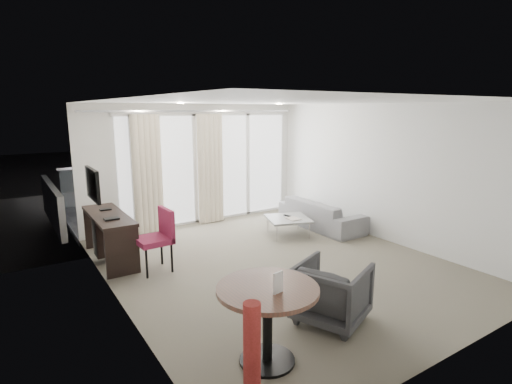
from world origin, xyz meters
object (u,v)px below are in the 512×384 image
coffee_table (288,226)px  sofa (321,214)px  rattan_chair_b (241,186)px  desk_chair (154,241)px  red_lamp (252,368)px  rattan_chair_a (209,191)px  tub_armchair (332,292)px  desk (110,237)px  round_table (267,325)px

coffee_table → sofa: sofa is taller
rattan_chair_b → desk_chair: bearing=-136.5°
red_lamp → rattan_chair_a: red_lamp is taller
red_lamp → tub_armchair: red_lamp is taller
tub_armchair → coffee_table: 3.32m
sofa → rattan_chair_b: bearing=0.9°
desk → tub_armchair: desk is taller
tub_armchair → sofa: bearing=-63.3°
round_table → sofa: (3.63, 3.23, -0.11)m
round_table → sofa: size_ratio=0.50×
rattan_chair_a → rattan_chair_b: size_ratio=1.07×
desk_chair → round_table: bearing=-89.1°
desk_chair → sofa: size_ratio=0.49×
sofa → rattan_chair_b: rattan_chair_b is taller
desk → sofa: bearing=-6.4°
round_table → rattan_chair_a: 6.65m
red_lamp → coffee_table: bearing=49.3°
red_lamp → tub_armchair: 1.92m
coffee_table → desk: bearing=170.5°
coffee_table → rattan_chair_b: rattan_chair_b is taller
rattan_chair_a → sofa: bearing=-48.4°
round_table → red_lamp: 0.89m
tub_armchair → sofa: size_ratio=0.39×
tub_armchair → red_lamp: bearing=94.9°
red_lamp → tub_armchair: size_ratio=1.37×
tub_armchair → round_table: bearing=79.5°
rattan_chair_b → sofa: bearing=-89.8°
desk → tub_armchair: 3.87m
desk → rattan_chair_a: 3.94m
rattan_chair_b → red_lamp: bearing=-120.9°
desk → red_lamp: size_ratio=1.55×
coffee_table → red_lamp: bearing=-130.7°
desk → desk_chair: 0.98m
tub_armchair → coffee_table: (1.59, 2.91, -0.18)m
desk_chair → tub_armchair: desk_chair is taller
round_table → tub_armchair: round_table is taller
desk_chair → rattan_chair_b: desk_chair is taller
rattan_chair_a → desk: bearing=-121.5°
red_lamp → rattan_chair_b: bearing=59.7°
round_table → tub_armchair: (1.09, 0.24, -0.04)m
desk → rattan_chair_b: bearing=33.4°
desk → red_lamp: red_lamp is taller
desk_chair → round_table: (0.17, -2.85, -0.09)m
red_lamp → desk_chair: bearing=83.1°
desk → round_table: (0.63, -3.71, 0.01)m
desk → rattan_chair_a: size_ratio=2.09×
desk → rattan_chair_b: desk is taller
sofa → rattan_chair_a: size_ratio=2.50×
tub_armchair → rattan_chair_a: size_ratio=0.98×
desk → rattan_chair_a: rattan_chair_a is taller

